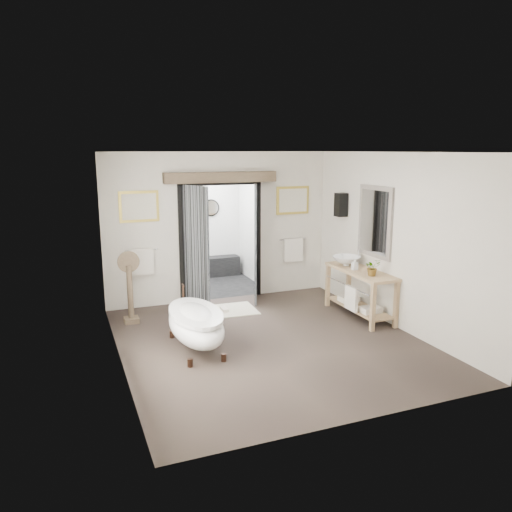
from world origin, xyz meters
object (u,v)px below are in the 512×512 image
object	(u,v)px
clawfoot_tub	(196,324)
basin	(346,261)
vanity	(359,289)
rug	(223,311)

from	to	relation	value
clawfoot_tub	basin	world-z (taller)	basin
vanity	rug	size ratio (longest dim) A/B	1.33
basin	vanity	bearing A→B (deg)	-87.71
clawfoot_tub	rug	world-z (taller)	clawfoot_tub
vanity	rug	world-z (taller)	vanity
rug	basin	distance (m)	2.45
rug	vanity	bearing A→B (deg)	-28.20
vanity	basin	xyz separation A→B (m)	(-0.03, 0.41, 0.43)
clawfoot_tub	vanity	world-z (taller)	vanity
basin	clawfoot_tub	bearing A→B (deg)	-167.39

